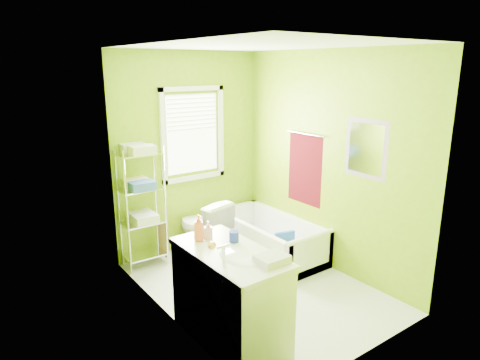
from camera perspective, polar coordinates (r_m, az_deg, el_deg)
ground at (r=4.96m, az=2.22°, el=-14.07°), size 2.90×2.90×0.00m
room_envelope at (r=4.42m, az=2.42°, el=3.74°), size 2.14×2.94×2.62m
window at (r=5.60m, az=-6.31°, el=6.75°), size 0.92×0.05×1.22m
door at (r=3.24m, az=-1.19°, el=-10.79°), size 0.09×0.80×2.00m
right_wall_decor at (r=5.15m, az=11.59°, el=2.48°), size 0.04×1.48×1.17m
bathtub at (r=5.68m, az=4.06°, el=-8.34°), size 0.74×1.58×0.51m
toilet at (r=5.57m, az=-4.95°, el=-6.35°), size 0.57×0.83×0.78m
vanity at (r=3.92m, az=-1.29°, el=-14.85°), size 0.59×1.15×1.11m
wire_shelf_unit at (r=5.26m, az=-12.96°, el=-1.77°), size 0.52×0.41×1.53m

